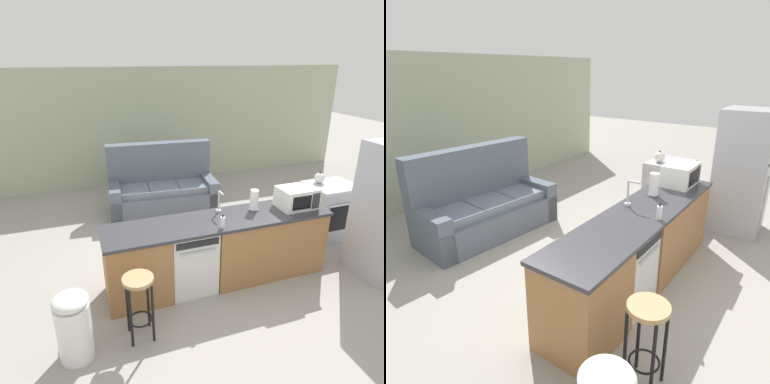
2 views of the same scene
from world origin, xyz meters
TOP-DOWN VIEW (x-y plane):
  - ground_plane at (0.00, 0.00)m, footprint 24.00×24.00m
  - wall_back at (0.30, 4.20)m, footprint 10.00×0.06m
  - kitchen_counter at (0.24, 0.00)m, footprint 2.94×0.66m
  - dishwasher at (-0.25, -0.00)m, footprint 0.58×0.61m
  - stove_range at (2.35, 0.55)m, footprint 0.76×0.68m
  - refrigerator at (2.35, -0.55)m, footprint 0.72×0.73m
  - microwave at (1.27, -0.00)m, footprint 0.50×0.37m
  - sink_faucet at (0.22, 0.19)m, footprint 0.07×0.18m
  - paper_towel_roll at (0.68, 0.10)m, footprint 0.14×0.14m
  - soap_bottle at (0.08, -0.23)m, footprint 0.06×0.06m
  - kettle at (2.18, 0.68)m, footprint 0.21×0.17m
  - bar_stool at (-1.02, -0.65)m, footprint 0.32×0.32m
  - couch at (0.04, 2.51)m, footprint 2.07×1.07m

SIDE VIEW (x-z plane):
  - ground_plane at x=0.00m, z-range 0.00..0.00m
  - couch at x=0.04m, z-range -0.24..1.03m
  - kitchen_counter at x=0.24m, z-range -0.03..0.87m
  - dishwasher at x=-0.25m, z-range 0.00..0.84m
  - stove_range at x=2.35m, z-range 0.00..0.90m
  - bar_stool at x=-1.02m, z-range 0.17..0.91m
  - refrigerator at x=2.35m, z-range 0.00..1.82m
  - soap_bottle at x=0.08m, z-range 0.88..1.06m
  - kettle at x=2.18m, z-range 0.89..1.08m
  - sink_faucet at x=0.22m, z-range 0.88..1.18m
  - paper_towel_roll at x=0.68m, z-range 0.90..1.18m
  - microwave at x=1.27m, z-range 0.90..1.18m
  - wall_back at x=0.30m, z-range 0.00..2.60m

